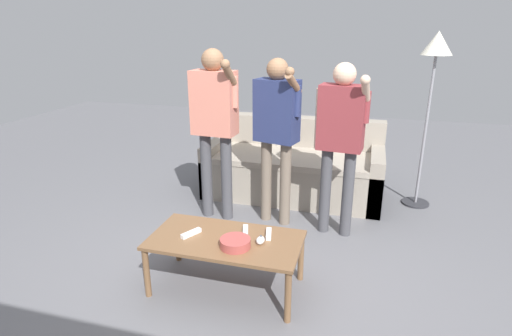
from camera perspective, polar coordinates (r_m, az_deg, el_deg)
The scene contains 12 objects.
ground_plane at distance 3.30m, azimuth -0.10°, elevation -14.19°, with size 12.00×12.00×0.00m, color slate.
couch at distance 4.61m, azimuth 5.29°, elevation -0.08°, with size 1.90×0.86×0.82m.
coffee_table at distance 2.95m, azimuth -4.23°, elevation -10.51°, with size 1.07×0.55×0.40m.
snack_bowl at distance 2.81m, azimuth -2.89°, elevation -10.33°, with size 0.21×0.21×0.06m, color #B24C47.
game_remote_nunchuk at distance 2.85m, azimuth 0.62°, elevation -9.97°, with size 0.06×0.09×0.05m.
floor_lamp at distance 4.38m, azimuth 23.58°, elevation 13.36°, with size 0.29×0.29×1.76m.
player_left at distance 3.83m, azimuth -5.79°, elevation 7.20°, with size 0.48×0.36×1.62m.
player_center at distance 3.72m, azimuth 2.87°, elevation 6.20°, with size 0.45×0.40×1.55m.
player_right at distance 3.57m, azimuth 11.66°, elevation 5.06°, with size 0.45×0.36×1.53m.
game_remote_wand_near at distance 2.95m, azimuth 1.77°, elevation -9.11°, with size 0.07×0.15×0.03m.
game_remote_wand_far at distance 2.99m, azimuth -8.99°, elevation -8.92°, with size 0.11×0.16×0.03m.
game_remote_wand_spare at distance 2.99m, azimuth -1.47°, elevation -8.72°, with size 0.08×0.15×0.03m.
Camera 1 is at (0.74, -2.64, 1.82)m, focal length 28.85 mm.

